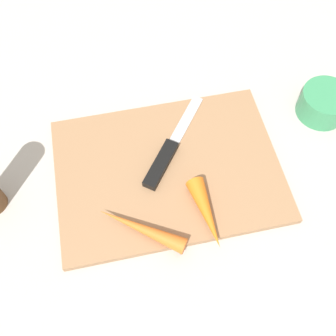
{
  "coord_description": "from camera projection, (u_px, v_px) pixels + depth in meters",
  "views": [
    {
      "loc": [
        0.06,
        0.3,
        0.56
      ],
      "look_at": [
        0.0,
        0.0,
        0.01
      ],
      "focal_mm": 41.8,
      "sensor_mm": 36.0,
      "label": 1
    }
  ],
  "objects": [
    {
      "name": "ground_plane",
      "position": [
        168.0,
        172.0,
        0.64
      ],
      "size": [
        1.4,
        1.4,
        0.0
      ],
      "primitive_type": "plane",
      "color": "#ADA8A0"
    },
    {
      "name": "small_bowl",
      "position": [
        324.0,
        103.0,
        0.68
      ],
      "size": [
        0.09,
        0.09,
        0.05
      ],
      "primitive_type": "cylinder",
      "color": "#388C59",
      "rests_on": "ground_plane"
    },
    {
      "name": "carrot_long",
      "position": [
        141.0,
        228.0,
        0.57
      ],
      "size": [
        0.13,
        0.1,
        0.02
      ],
      "primitive_type": "cone",
      "rotation": [
        0.0,
        1.57,
        5.66
      ],
      "color": "orange",
      "rests_on": "cutting_board"
    },
    {
      "name": "carrot_short",
      "position": [
        207.0,
        213.0,
        0.58
      ],
      "size": [
        0.04,
        0.11,
        0.03
      ],
      "primitive_type": "cone",
      "rotation": [
        0.0,
        1.57,
        1.66
      ],
      "color": "orange",
      "rests_on": "cutting_board"
    },
    {
      "name": "cutting_board",
      "position": [
        168.0,
        170.0,
        0.64
      ],
      "size": [
        0.36,
        0.26,
        0.01
      ],
      "primitive_type": "cube",
      "color": "#99704C",
      "rests_on": "ground_plane"
    },
    {
      "name": "knife",
      "position": [
        164.0,
        158.0,
        0.63
      ],
      "size": [
        0.14,
        0.17,
        0.01
      ],
      "rotation": [
        0.0,
        0.0,
        4.07
      ],
      "color": "#B7B7BC",
      "rests_on": "cutting_board"
    }
  ]
}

